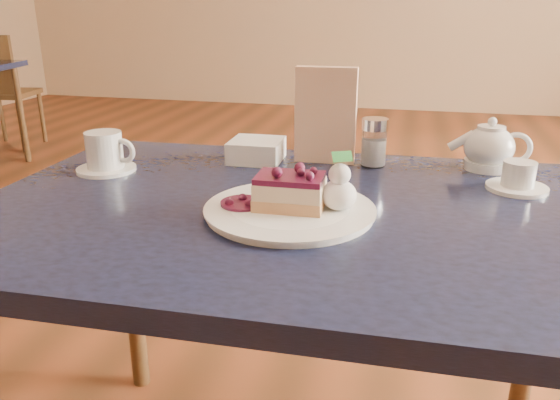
% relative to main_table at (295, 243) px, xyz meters
% --- Properties ---
extents(main_table, '(1.17, 0.80, 0.72)m').
position_rel_main_table_xyz_m(main_table, '(0.00, 0.00, 0.00)').
color(main_table, '#151A3A').
rests_on(main_table, ground).
extents(dessert_plate, '(0.28, 0.28, 0.01)m').
position_rel_main_table_xyz_m(dessert_plate, '(0.00, -0.05, 0.08)').
color(dessert_plate, white).
rests_on(dessert_plate, main_table).
extents(cheesecake_slice, '(0.12, 0.08, 0.06)m').
position_rel_main_table_xyz_m(cheesecake_slice, '(0.00, -0.05, 0.12)').
color(cheesecake_slice, '#E2AA7A').
rests_on(cheesecake_slice, dessert_plate).
extents(whipped_cream, '(0.06, 0.06, 0.05)m').
position_rel_main_table_xyz_m(whipped_cream, '(0.08, -0.04, 0.11)').
color(whipped_cream, white).
rests_on(whipped_cream, dessert_plate).
extents(berry_sauce, '(0.08, 0.08, 0.01)m').
position_rel_main_table_xyz_m(berry_sauce, '(-0.08, -0.06, 0.09)').
color(berry_sauce, '#4A0B27').
rests_on(berry_sauce, dessert_plate).
extents(coffee_set, '(0.13, 0.12, 0.08)m').
position_rel_main_table_xyz_m(coffee_set, '(-0.44, 0.11, 0.11)').
color(coffee_set, white).
rests_on(coffee_set, main_table).
extents(tea_set, '(0.20, 0.24, 0.10)m').
position_rel_main_table_xyz_m(tea_set, '(0.36, 0.29, 0.12)').
color(tea_set, white).
rests_on(tea_set, main_table).
extents(menu_card, '(0.14, 0.03, 0.21)m').
position_rel_main_table_xyz_m(menu_card, '(0.00, 0.29, 0.18)').
color(menu_card, beige).
rests_on(menu_card, main_table).
extents(sugar_shaker, '(0.06, 0.06, 0.11)m').
position_rel_main_table_xyz_m(sugar_shaker, '(0.11, 0.28, 0.13)').
color(sugar_shaker, white).
rests_on(sugar_shaker, main_table).
extents(napkin_stack, '(0.12, 0.12, 0.05)m').
position_rel_main_table_xyz_m(napkin_stack, '(-0.15, 0.27, 0.10)').
color(napkin_stack, white).
rests_on(napkin_stack, main_table).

